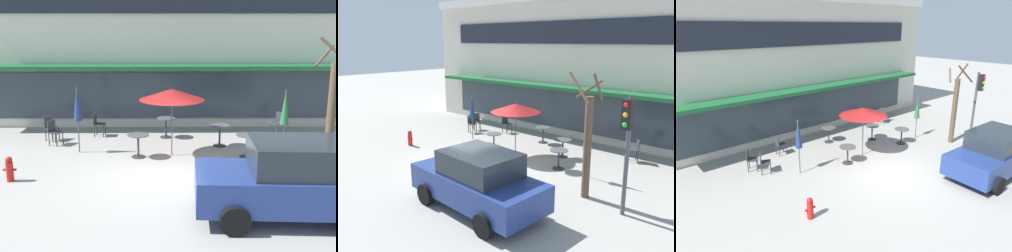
# 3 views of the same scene
# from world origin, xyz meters

# --- Properties ---
(ground_plane) EXTENTS (80.00, 80.00, 0.00)m
(ground_plane) POSITION_xyz_m (0.00, 0.00, 0.00)
(ground_plane) COLOR #9E9B93
(building_facade) EXTENTS (18.62, 9.10, 7.16)m
(building_facade) POSITION_xyz_m (0.00, 9.96, 3.58)
(building_facade) COLOR beige
(building_facade) RESTS_ON ground
(cafe_table_near_wall) EXTENTS (0.70, 0.70, 0.76)m
(cafe_table_near_wall) POSITION_xyz_m (2.09, 3.14, 0.52)
(cafe_table_near_wall) COLOR #333338
(cafe_table_near_wall) RESTS_ON ground
(cafe_table_streetside) EXTENTS (0.70, 0.70, 0.76)m
(cafe_table_streetside) POSITION_xyz_m (-0.71, 1.88, 0.52)
(cafe_table_streetside) COLOR #333338
(cafe_table_streetside) RESTS_ON ground
(cafe_table_by_tree) EXTENTS (0.70, 0.70, 0.76)m
(cafe_table_by_tree) POSITION_xyz_m (0.20, 4.31, 0.52)
(cafe_table_by_tree) COLOR #333338
(cafe_table_by_tree) RESTS_ON ground
(cafe_table_mid_patio) EXTENTS (0.70, 0.70, 0.76)m
(cafe_table_mid_patio) POSITION_xyz_m (2.79, 1.81, 0.52)
(cafe_table_mid_patio) COLOR #333338
(cafe_table_mid_patio) RESTS_ON ground
(patio_umbrella_green_folded) EXTENTS (0.28, 0.28, 2.20)m
(patio_umbrella_green_folded) POSITION_xyz_m (3.94, 1.81, 1.63)
(patio_umbrella_green_folded) COLOR #4C4C51
(patio_umbrella_green_folded) RESTS_ON ground
(patio_umbrella_cream_folded) EXTENTS (2.10, 2.10, 2.20)m
(patio_umbrella_cream_folded) POSITION_xyz_m (0.38, 2.09, 2.02)
(patio_umbrella_cream_folded) COLOR #4C4C51
(patio_umbrella_cream_folded) RESTS_ON ground
(patio_umbrella_corner_open) EXTENTS (0.28, 0.28, 2.20)m
(patio_umbrella_corner_open) POSITION_xyz_m (-2.72, 2.44, 1.63)
(patio_umbrella_corner_open) COLOR #4C4C51
(patio_umbrella_corner_open) RESTS_ON ground
(cafe_chair_0) EXTENTS (0.53, 0.53, 0.89)m
(cafe_chair_0) POSITION_xyz_m (-3.79, 3.36, 0.53)
(cafe_chair_0) COLOR #333338
(cafe_chair_0) RESTS_ON ground
(cafe_chair_1) EXTENTS (0.55, 0.55, 0.89)m
(cafe_chair_1) POSITION_xyz_m (-4.06, 3.95, 0.53)
(cafe_chair_1) COLOR #333338
(cafe_chair_1) RESTS_ON ground
(cafe_chair_2) EXTENTS (0.55, 0.55, 0.89)m
(cafe_chair_2) POSITION_xyz_m (4.54, 4.65, 0.53)
(cafe_chair_2) COLOR #333338
(cafe_chair_2) RESTS_ON ground
(cafe_chair_3) EXTENTS (0.44, 0.44, 0.89)m
(cafe_chair_3) POSITION_xyz_m (-2.42, 4.55, 0.53)
(cafe_chair_3) COLOR #333338
(cafe_chair_3) RESTS_ON ground
(parked_sedan) EXTENTS (4.29, 2.19, 1.76)m
(parked_sedan) POSITION_xyz_m (2.95, -2.52, 0.88)
(parked_sedan) COLOR navy
(parked_sedan) RESTS_ON ground
(street_tree) EXTENTS (0.92, 1.18, 3.91)m
(street_tree) POSITION_xyz_m (4.80, 0.29, 1.77)
(street_tree) COLOR brown
(street_tree) RESTS_ON ground
(fire_hydrant) EXTENTS (0.36, 0.20, 0.71)m
(fire_hydrant) POSITION_xyz_m (-4.10, -0.23, 0.35)
(fire_hydrant) COLOR red
(fire_hydrant) RESTS_ON ground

